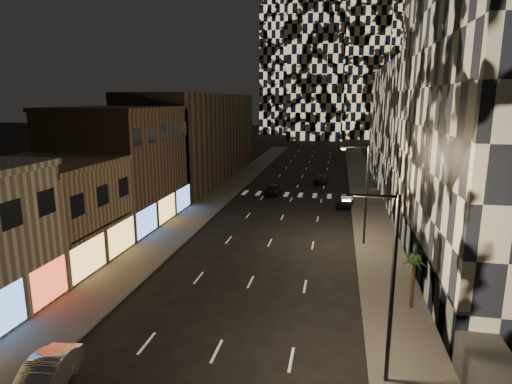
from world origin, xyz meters
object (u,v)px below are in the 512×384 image
at_px(streetlight_far, 364,188).
at_px(palm_tree, 414,264).
at_px(car_silver_parked, 44,378).
at_px(car_dark_midlane, 273,190).
at_px(car_dark_rightlane, 345,203).
at_px(car_dark_oncoming, 321,179).
at_px(streetlight_near, 388,277).

relative_size(streetlight_far, palm_tree, 2.55).
xyz_separation_m(car_silver_parked, car_dark_midlane, (4.00, 43.05, -0.03)).
xyz_separation_m(car_silver_parked, car_dark_rightlane, (13.80, 37.70, -0.21)).
height_order(streetlight_far, car_dark_oncoming, streetlight_far).
xyz_separation_m(streetlight_far, palm_tree, (2.56, -12.16, -2.29)).
height_order(car_silver_parked, car_dark_midlane, car_silver_parked).
bearing_deg(streetlight_far, streetlight_near, -90.00).
bearing_deg(streetlight_near, car_dark_oncoming, 95.62).
distance_m(streetlight_near, car_dark_midlane, 41.19).
bearing_deg(car_silver_parked, car_dark_oncoming, 71.30).
relative_size(car_dark_oncoming, palm_tree, 1.32).
distance_m(car_silver_parked, car_dark_oncoming, 54.01).
bearing_deg(car_dark_oncoming, streetlight_far, 104.86).
xyz_separation_m(car_dark_oncoming, car_dark_rightlane, (3.50, -15.32, -0.11)).
bearing_deg(car_dark_oncoming, palm_tree, 105.60).
bearing_deg(streetlight_far, palm_tree, -78.12).
bearing_deg(car_silver_parked, car_dark_rightlane, 62.19).
relative_size(car_dark_rightlane, palm_tree, 1.14).
bearing_deg(streetlight_far, car_dark_rightlane, 95.51).
xyz_separation_m(car_silver_parked, car_dark_oncoming, (10.30, 53.02, -0.10)).
relative_size(streetlight_far, car_dark_rightlane, 2.23).
height_order(car_dark_oncoming, car_dark_rightlane, car_dark_oncoming).
distance_m(streetlight_near, palm_tree, 8.56).
xyz_separation_m(car_dark_midlane, car_dark_oncoming, (6.31, 9.97, -0.07)).
bearing_deg(streetlight_near, palm_tree, 71.93).
bearing_deg(car_dark_rightlane, palm_tree, -74.85).
distance_m(car_dark_midlane, car_dark_oncoming, 11.80).
xyz_separation_m(streetlight_near, car_dark_midlane, (-11.16, 39.38, -4.61)).
distance_m(car_dark_rightlane, palm_tree, 26.60).
bearing_deg(palm_tree, car_dark_midlane, 113.51).
bearing_deg(streetlight_near, car_dark_midlane, 105.82).
bearing_deg(palm_tree, streetlight_far, 101.88).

